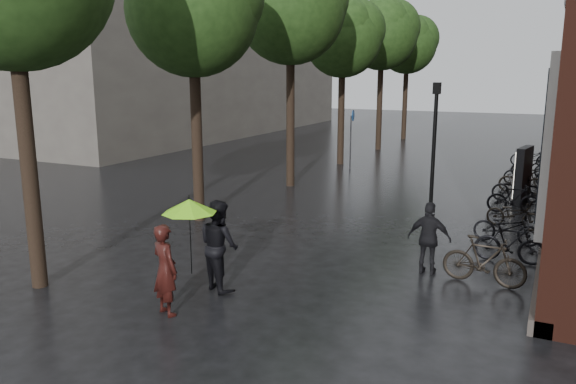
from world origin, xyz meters
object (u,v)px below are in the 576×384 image
Objects in this scene: person_burgundy at (165,270)px; parked_bicycles at (521,189)px; person_black at (219,245)px; ad_lightbox at (523,175)px; lamp_post at (434,138)px; pedestrian_walking at (429,238)px.

person_burgundy is 13.92m from parked_bicycles.
person_burgundy is at bearing 109.32° from person_black.
ad_lightbox is at bearing -87.14° from person_black.
parked_bicycles is at bearing -86.56° from person_black.
lamp_post is (2.93, 9.20, 1.64)m from person_burgundy.
pedestrian_walking is at bearing -78.63° from lamp_post.
parked_bicycles is at bearing 112.10° from ad_lightbox.
lamp_post reaches higher than ad_lightbox.
ad_lightbox is at bearing -99.13° from pedestrian_walking.
lamp_post is at bearing -114.44° from ad_lightbox.
person_black is 8.32m from lamp_post.
lamp_post is (-0.98, 4.90, 1.69)m from pedestrian_walking.
ad_lightbox is (5.29, 12.68, 0.11)m from person_burgundy.
pedestrian_walking is 8.69m from parked_bicycles.
person_burgundy is 9.79m from lamp_post.
parked_bicycles is at bearing -90.93° from person_burgundy.
parked_bicycles is 0.55m from ad_lightbox.
parked_bicycles is 4.27× the size of lamp_post.
parked_bicycles is 4.81m from lamp_post.
parked_bicycles is at bearing 57.79° from lamp_post.
person_black is 4.65m from pedestrian_walking.
person_black is 0.46× the size of lamp_post.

